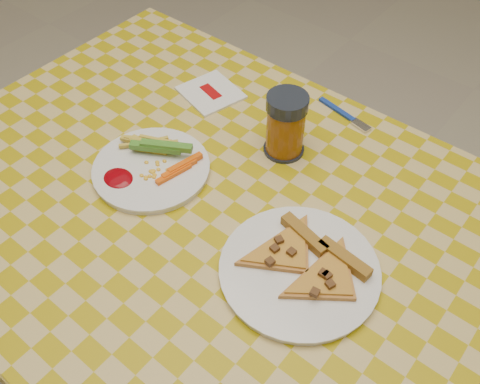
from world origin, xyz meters
name	(u,v)px	position (x,y,z in m)	size (l,w,h in m)	color
ground	(229,380)	(0.00, 0.00, 0.00)	(8.00, 8.00, 0.00)	beige
table	(223,237)	(0.00, 0.00, 0.68)	(1.28, 0.88, 0.76)	white
plate_left	(152,170)	(-0.18, -0.01, 0.76)	(0.23, 0.23, 0.01)	white
plate_right	(299,271)	(0.19, -0.02, 0.76)	(0.26, 0.26, 0.01)	white
fries_veggies	(153,157)	(-0.19, 0.01, 0.78)	(0.19, 0.17, 0.04)	gold
pizza_slices	(307,261)	(0.19, -0.01, 0.78)	(0.23, 0.21, 0.02)	#B27A36
drink_glass	(286,125)	(-0.01, 0.21, 0.82)	(0.08, 0.08, 0.14)	black
napkin	(211,93)	(-0.25, 0.25, 0.76)	(0.15, 0.15, 0.01)	white
fork	(345,114)	(0.03, 0.38, 0.76)	(0.14, 0.04, 0.01)	navy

